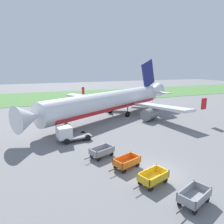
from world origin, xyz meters
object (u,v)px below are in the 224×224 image
Objects in this scene: baggage_cart_second_in_row at (153,177)px; baggage_cart_fourth_in_row at (102,152)px; airplane at (114,101)px; baggage_cart_nearest at (194,196)px; baggage_cart_third_in_row at (127,162)px; service_truck_beside_carts at (68,134)px.

baggage_cart_second_in_row and baggage_cart_fourth_in_row have the same top height.
airplane reaches higher than baggage_cart_fourth_in_row.
baggage_cart_second_in_row is (-1.29, 3.26, 0.00)m from baggage_cart_nearest.
baggage_cart_nearest and baggage_cart_third_in_row have the same top height.
baggage_cart_second_in_row is at bearing -75.70° from baggage_cart_third_in_row.
baggage_cart_third_in_row is at bearing 104.30° from baggage_cart_second_in_row.
airplane reaches higher than service_truck_beside_carts.
baggage_cart_nearest is at bearing -99.88° from airplane.
service_truck_beside_carts is at bearing -135.58° from airplane.
service_truck_beside_carts is (-4.02, 9.16, 0.50)m from baggage_cart_third_in_row.
baggage_cart_fourth_in_row is at bearing 109.99° from baggage_cart_nearest.
airplane is 9.62× the size of baggage_cart_third_in_row.
airplane reaches higher than baggage_cart_third_in_row.
airplane is at bearing 44.42° from service_truck_beside_carts.
baggage_cart_fourth_in_row is (-1.43, 3.24, 0.00)m from baggage_cart_third_in_row.
baggage_cart_third_in_row is at bearing -66.29° from service_truck_beside_carts.
baggage_cart_fourth_in_row is (-3.56, 9.78, 0.00)m from baggage_cart_nearest.
airplane is at bearing 63.68° from baggage_cart_fourth_in_row.
airplane is 7.55× the size of service_truck_beside_carts.
baggage_cart_nearest and baggage_cart_fourth_in_row have the same top height.
baggage_cart_second_in_row is 3.39m from baggage_cart_third_in_row.
baggage_cart_second_in_row is at bearing -68.67° from service_truck_beside_carts.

